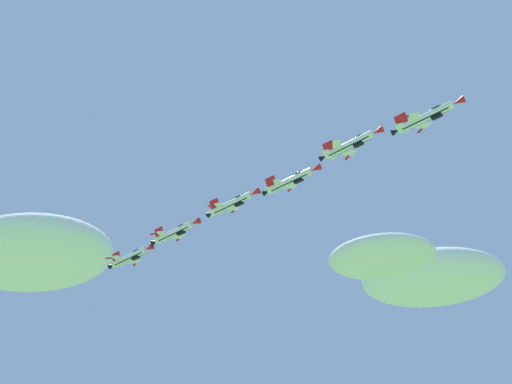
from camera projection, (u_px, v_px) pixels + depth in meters
cloud_near_formation at (433, 278)px, 385.28m from camera, size 89.48×54.63×28.43m
cloud_high_distant at (31, 254)px, 296.58m from camera, size 82.60×53.54×28.38m
cloud_low_wispy at (382, 257)px, 271.20m from camera, size 47.72×31.39×13.80m
fighter_jet_lead at (427, 117)px, 123.49m from camera, size 14.84×10.53×4.94m
fighter_jet_left_wing at (350, 144)px, 134.37m from camera, size 14.84×10.62×4.68m
fighter_jet_right_wing at (291, 180)px, 140.76m from camera, size 14.84×10.43×5.15m
fighter_jet_left_outer at (232, 203)px, 147.86m from camera, size 14.84×10.43×5.15m
fighter_jet_right_outer at (175, 232)px, 153.27m from camera, size 14.84×10.52×4.97m
fighter_jet_trail_slot at (130, 257)px, 160.49m from camera, size 14.84×10.60×4.75m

